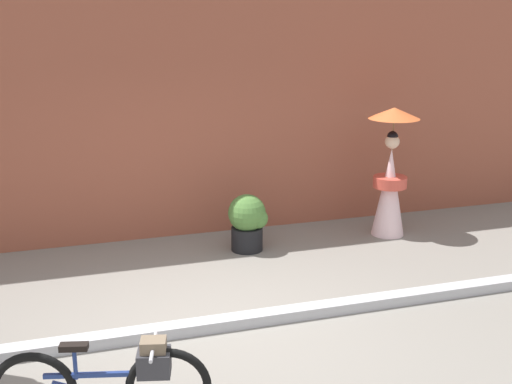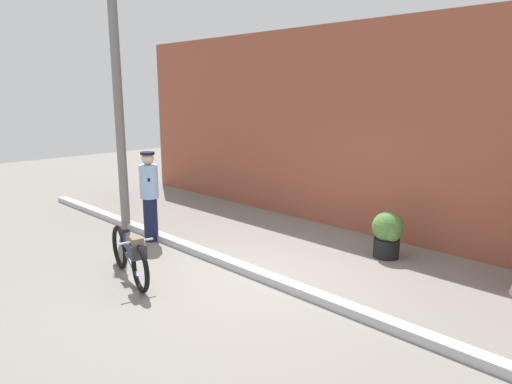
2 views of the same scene
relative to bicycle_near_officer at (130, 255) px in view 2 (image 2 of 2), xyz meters
The scene contains 7 objects.
ground_plane 1.88m from the bicycle_near_officer, 49.75° to the left, with size 30.00×30.00×0.00m, color gray.
building_wall 5.09m from the bicycle_near_officer, 75.72° to the left, with size 14.00×0.40×4.07m, color brown.
sidewalk_curb 1.87m from the bicycle_near_officer, 49.75° to the left, with size 14.00×0.20×0.12m, color #B2B2B7.
bicycle_near_officer is the anchor object (origin of this frame).
person_officer 1.96m from the bicycle_near_officer, 138.35° to the left, with size 0.35×0.34×1.69m.
potted_plant_by_door 4.21m from the bicycle_near_officer, 58.24° to the left, with size 0.53×0.52×0.80m.
utility_pole 3.44m from the bicycle_near_officer, 151.78° to the left, with size 0.18×0.18×4.80m, color slate.
Camera 2 is at (4.64, -4.67, 2.77)m, focal length 32.15 mm.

